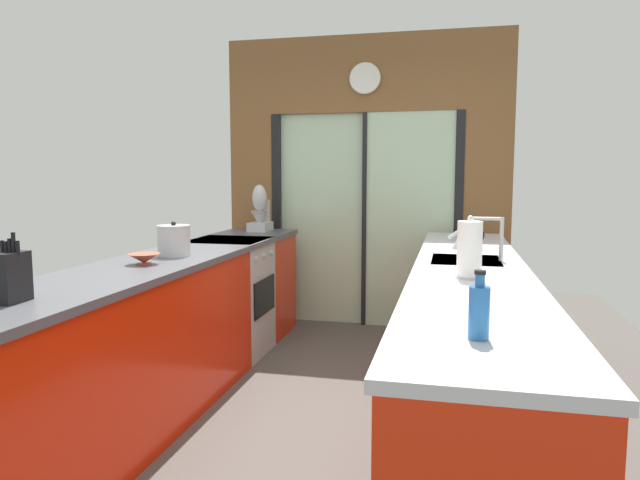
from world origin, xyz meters
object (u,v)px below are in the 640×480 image
object	(u,v)px
mixing_bowl	(144,259)
paper_towel_roll	(470,250)
stock_pot	(174,240)
kettle	(465,236)
oven_range	(229,297)
soap_bottle	(479,311)
stand_mixer	(260,213)
knife_block	(12,276)

from	to	relation	value
mixing_bowl	paper_towel_roll	distance (m)	1.78
stock_pot	kettle	world-z (taller)	stock_pot
oven_range	soap_bottle	distance (m)	3.07
mixing_bowl	soap_bottle	bearing A→B (deg)	-32.12
stand_mixer	paper_towel_roll	xyz separation A→B (m)	(1.78, -2.06, -0.02)
mixing_bowl	soap_bottle	size ratio (longest dim) A/B	0.84
mixing_bowl	paper_towel_roll	xyz separation A→B (m)	(1.78, -0.03, 0.11)
stock_pot	soap_bottle	distance (m)	2.31
soap_bottle	paper_towel_roll	bearing A→B (deg)	90.00
mixing_bowl	stock_pot	distance (m)	0.37
stock_pot	kettle	bearing A→B (deg)	23.44
kettle	soap_bottle	xyz separation A→B (m)	(-0.00, -2.25, 0.00)
mixing_bowl	kettle	world-z (taller)	kettle
oven_range	paper_towel_roll	xyz separation A→B (m)	(1.80, -1.34, 0.60)
kettle	soap_bottle	size ratio (longest dim) A/B	1.15
stand_mixer	paper_towel_roll	size ratio (longest dim) A/B	1.36
oven_range	paper_towel_roll	distance (m)	2.32
oven_range	stock_pot	xyz separation A→B (m)	(0.02, -0.94, 0.56)
stand_mixer	soap_bottle	distance (m)	3.61
knife_block	soap_bottle	xyz separation A→B (m)	(1.78, -0.12, -0.02)
stand_mixer	stock_pot	distance (m)	1.66
soap_bottle	paper_towel_roll	world-z (taller)	paper_towel_roll
oven_range	kettle	bearing A→B (deg)	-5.33
oven_range	soap_bottle	world-z (taller)	soap_bottle
oven_range	stand_mixer	xyz separation A→B (m)	(0.02, 0.72, 0.63)
stock_pot	paper_towel_roll	bearing A→B (deg)	-12.52
stand_mixer	stock_pot	bearing A→B (deg)	-90.00
paper_towel_roll	kettle	bearing A→B (deg)	89.90
oven_range	kettle	world-z (taller)	kettle
stock_pot	oven_range	bearing A→B (deg)	91.12
mixing_bowl	stock_pot	size ratio (longest dim) A/B	0.83
knife_block	paper_towel_roll	world-z (taller)	paper_towel_roll
mixing_bowl	kettle	xyz separation A→B (m)	(1.78, 1.14, 0.05)
oven_range	mixing_bowl	bearing A→B (deg)	-89.19
oven_range	knife_block	size ratio (longest dim) A/B	3.29
stand_mixer	stock_pot	size ratio (longest dim) A/B	1.93
paper_towel_roll	stock_pot	bearing A→B (deg)	167.48
stand_mixer	mixing_bowl	bearing A→B (deg)	-90.00
knife_block	stand_mixer	size ratio (longest dim) A/B	0.67
mixing_bowl	soap_bottle	world-z (taller)	soap_bottle
stock_pot	soap_bottle	bearing A→B (deg)	-39.74
kettle	paper_towel_roll	size ratio (longest dim) A/B	0.80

